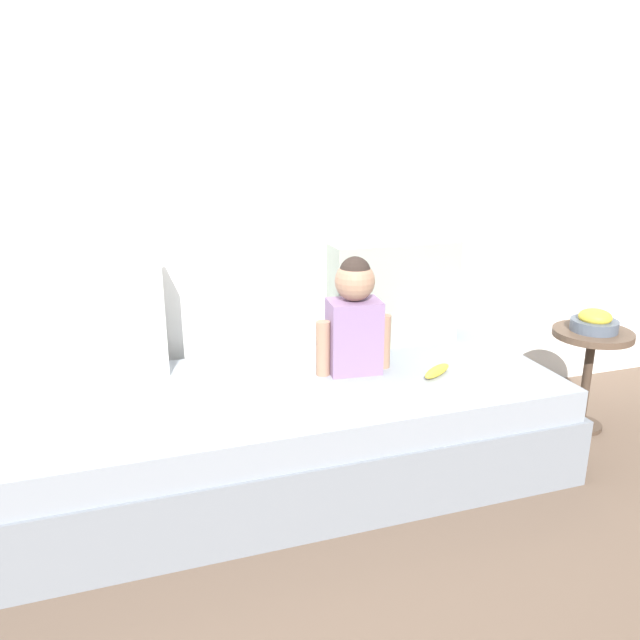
# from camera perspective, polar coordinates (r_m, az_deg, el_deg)

# --- Properties ---
(ground_plane) EXTENTS (12.00, 12.00, 0.00)m
(ground_plane) POSITION_cam_1_polar(r_m,az_deg,el_deg) (2.56, -3.58, -14.38)
(ground_plane) COLOR brown
(back_wall) EXTENTS (5.45, 0.10, 2.34)m
(back_wall) POSITION_cam_1_polar(r_m,az_deg,el_deg) (2.72, -7.14, 13.57)
(back_wall) COLOR white
(back_wall) RESTS_ON ground
(couch) EXTENTS (2.25, 0.84, 0.40)m
(couch) POSITION_cam_1_polar(r_m,az_deg,el_deg) (2.47, -3.66, -10.46)
(couch) COLOR gray
(couch) RESTS_ON ground
(throw_pillow_left) EXTENTS (0.46, 0.16, 0.47)m
(throw_pillow_left) POSITION_cam_1_polar(r_m,az_deg,el_deg) (2.54, -19.39, 0.06)
(throw_pillow_left) COLOR silver
(throw_pillow_left) RESTS_ON couch
(throw_pillow_right) EXTENTS (0.58, 0.16, 0.46)m
(throw_pillow_right) POSITION_cam_1_polar(r_m,az_deg,el_deg) (2.79, 6.80, 2.41)
(throw_pillow_right) COLOR #99A393
(throw_pillow_right) RESTS_ON couch
(toddler) EXTENTS (0.32, 0.17, 0.47)m
(toddler) POSITION_cam_1_polar(r_m,az_deg,el_deg) (2.45, 3.18, 0.31)
(toddler) COLOR gray
(toddler) RESTS_ON couch
(banana) EXTENTS (0.17, 0.13, 0.04)m
(banana) POSITION_cam_1_polar(r_m,az_deg,el_deg) (2.51, 10.74, -4.63)
(banana) COLOR yellow
(banana) RESTS_ON couch
(side_table) EXTENTS (0.35, 0.35, 0.48)m
(side_table) POSITION_cam_1_polar(r_m,az_deg,el_deg) (3.06, 23.64, -2.93)
(side_table) COLOR brown
(side_table) RESTS_ON ground
(fruit_bowl) EXTENTS (0.20, 0.20, 0.10)m
(fruit_bowl) POSITION_cam_1_polar(r_m,az_deg,el_deg) (3.01, 23.99, -0.16)
(fruit_bowl) COLOR #4C5666
(fruit_bowl) RESTS_ON side_table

